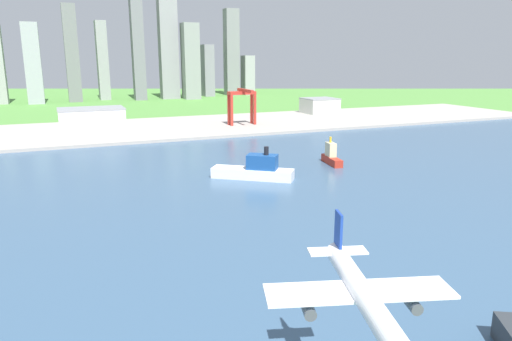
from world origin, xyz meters
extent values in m
plane|color=#528F3D|center=(0.00, 300.00, 0.00)|extent=(2400.00, 2400.00, 0.00)
cube|color=#385675|center=(0.00, 240.00, 0.07)|extent=(840.00, 360.00, 0.15)
cube|color=#A69F96|center=(0.00, 490.00, 1.25)|extent=(840.00, 140.00, 2.50)
cylinder|color=white|center=(-31.59, 110.64, 29.03)|extent=(13.46, 33.23, 3.66)
cube|color=white|center=(-31.09, 112.25, 28.48)|extent=(31.57, 16.18, 0.50)
cube|color=#193899|center=(-27.10, 125.10, 33.06)|extent=(1.67, 4.00, 8.79)
cube|color=white|center=(-27.10, 125.10, 29.76)|extent=(11.67, 6.81, 0.36)
cylinder|color=#4C4F54|center=(-23.16, 108.73, 26.47)|extent=(3.32, 5.10, 2.01)
cylinder|color=#4C4F54|center=(-39.61, 113.83, 26.47)|extent=(3.32, 5.10, 2.01)
cube|color=#B22D1E|center=(81.96, 302.50, 2.41)|extent=(9.62, 24.34, 4.52)
cube|color=beige|center=(82.38, 304.86, 8.97)|extent=(6.04, 9.23, 8.59)
cylinder|color=yellow|center=(82.60, 306.03, 15.07)|extent=(1.31, 1.31, 3.62)
cube|color=white|center=(22.40, 288.19, 3.01)|extent=(42.41, 35.54, 5.72)
cube|color=#19478C|center=(26.79, 284.89, 9.86)|extent=(18.32, 16.85, 7.97)
cylinder|color=black|center=(28.60, 283.54, 16.13)|extent=(2.54, 2.54, 4.58)
cube|color=#B72D23|center=(76.26, 470.24, 16.80)|extent=(2.20, 2.20, 28.61)
cube|color=#B72D23|center=(99.59, 470.24, 16.80)|extent=(2.20, 2.20, 28.61)
cube|color=#B72D23|center=(76.26, 478.24, 16.80)|extent=(2.20, 2.20, 28.61)
cube|color=#B72D23|center=(99.59, 478.24, 16.80)|extent=(2.20, 2.20, 28.61)
cube|color=#B72D23|center=(87.92, 474.24, 32.51)|extent=(25.73, 10.00, 2.80)
cube|color=#B72D23|center=(87.92, 465.46, 35.31)|extent=(2.60, 35.14, 2.60)
cube|color=silver|center=(-44.38, 524.04, 10.14)|extent=(58.21, 35.92, 15.28)
cube|color=gray|center=(-44.38, 524.04, 18.38)|extent=(59.37, 36.64, 1.20)
cube|color=silver|center=(204.35, 528.34, 10.50)|extent=(35.89, 32.72, 16.00)
cube|color=gray|center=(204.35, 528.34, 19.10)|extent=(36.61, 33.38, 1.20)
cube|color=#9C9EA8|center=(-99.41, 802.09, 56.05)|extent=(21.68, 17.85, 112.10)
cube|color=slate|center=(-46.47, 816.45, 69.92)|extent=(18.90, 20.00, 139.83)
cube|color=gray|center=(-2.17, 838.90, 59.45)|extent=(15.76, 26.74, 118.91)
cube|color=slate|center=(48.08, 810.01, 75.89)|extent=(17.42, 20.44, 151.78)
cube|color=gray|center=(96.13, 815.13, 78.63)|extent=(27.85, 21.95, 157.26)
cube|color=gray|center=(126.50, 797.36, 58.20)|extent=(24.48, 26.56, 116.39)
cube|color=gray|center=(167.10, 839.54, 42.63)|extent=(16.98, 25.04, 85.26)
cube|color=gray|center=(212.55, 846.19, 72.29)|extent=(22.86, 20.42, 144.59)
cube|color=#9B999E|center=(241.19, 842.27, 33.79)|extent=(18.13, 23.22, 67.58)
camera|label=1|loc=(-73.75, 53.86, 65.64)|focal=33.27mm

